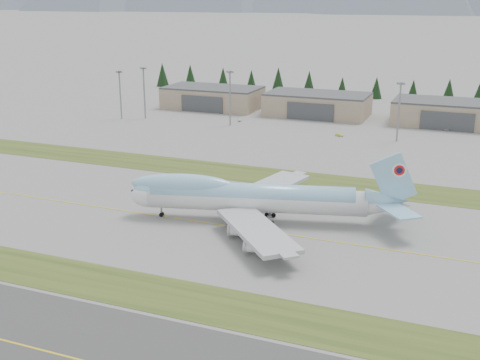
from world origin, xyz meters
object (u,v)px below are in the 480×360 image
at_px(hangar_left, 213,97).
at_px(hangar_right, 449,113).
at_px(service_vehicle_c, 446,130).
at_px(service_vehicle_b, 339,136).
at_px(hangar_center, 317,104).
at_px(boeing_747_freighter, 253,197).
at_px(service_vehicle_a, 240,121).

distance_m(hangar_left, hangar_right, 115.00).
xyz_separation_m(hangar_left, service_vehicle_c, (115.04, -12.25, -5.39)).
bearing_deg(service_vehicle_b, hangar_center, 48.20).
xyz_separation_m(boeing_747_freighter, service_vehicle_b, (-0.91, 103.67, -6.36)).
xyz_separation_m(boeing_747_freighter, service_vehicle_a, (-50.42, 117.25, -6.36)).
bearing_deg(hangar_left, hangar_right, 0.00).
distance_m(boeing_747_freighter, service_vehicle_b, 103.87).
xyz_separation_m(boeing_747_freighter, hangar_left, (-75.88, 143.91, -0.98)).
height_order(boeing_747_freighter, hangar_left, boeing_747_freighter).
bearing_deg(service_vehicle_b, hangar_right, -23.04).
xyz_separation_m(hangar_left, hangar_center, (55.00, 0.00, 0.00)).
bearing_deg(boeing_747_freighter, hangar_center, 83.94).
bearing_deg(service_vehicle_c, service_vehicle_b, -151.57).
bearing_deg(hangar_center, service_vehicle_b, -63.61).
distance_m(hangar_right, service_vehicle_b, 57.02).
height_order(hangar_right, service_vehicle_c, hangar_right).
bearing_deg(service_vehicle_c, hangar_center, 161.97).
xyz_separation_m(service_vehicle_a, service_vehicle_c, (89.58, 14.40, 0.00)).
distance_m(hangar_left, service_vehicle_b, 85.25).
distance_m(hangar_center, hangar_right, 60.00).
bearing_deg(hangar_center, hangar_right, 0.00).
xyz_separation_m(hangar_center, service_vehicle_a, (-29.54, -26.66, -5.39)).
relative_size(hangar_left, hangar_center, 1.00).
bearing_deg(hangar_right, service_vehicle_c, -89.81).
height_order(hangar_right, service_vehicle_b, hangar_right).
xyz_separation_m(hangar_left, service_vehicle_b, (74.96, -40.24, -5.39)).
distance_m(hangar_left, service_vehicle_a, 37.25).
bearing_deg(hangar_center, hangar_left, 180.00).
xyz_separation_m(hangar_center, service_vehicle_b, (19.96, -40.24, -5.39)).
bearing_deg(service_vehicle_a, service_vehicle_c, -6.45).
bearing_deg(hangar_center, service_vehicle_c, -11.53).
bearing_deg(service_vehicle_b, hangar_left, 83.59).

